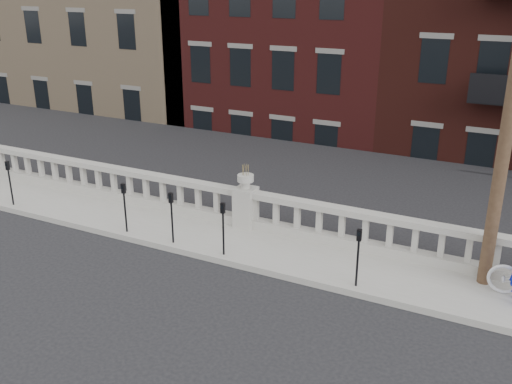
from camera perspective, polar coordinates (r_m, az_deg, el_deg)
ground at (r=12.82m, az=-9.43°, el=-10.33°), size 120.00×120.00×0.00m
sidewalk at (r=14.99m, az=-2.72°, el=-4.93°), size 32.00×2.20×0.15m
balustrade at (r=15.52m, az=-1.03°, el=-1.70°), size 28.00×0.34×1.03m
planter_pedestal at (r=15.45m, az=-1.04°, el=-1.05°), size 0.55×0.55×1.76m
lower_level at (r=32.60m, az=16.18°, el=12.95°), size 80.00×44.00×20.80m
parking_meter_a at (r=18.34m, az=-23.44°, el=1.29°), size 0.10×0.09×1.36m
parking_meter_b at (r=15.41m, az=-13.02°, el=-1.00°), size 0.10×0.09×1.36m
parking_meter_c at (r=14.54m, az=-8.44°, el=-2.00°), size 0.10×0.09×1.36m
parking_meter_d at (r=13.78m, az=-3.31°, el=-3.10°), size 0.10×0.09×1.36m
parking_meter_e at (r=12.58m, az=10.18°, el=-5.85°), size 0.10×0.09×1.36m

